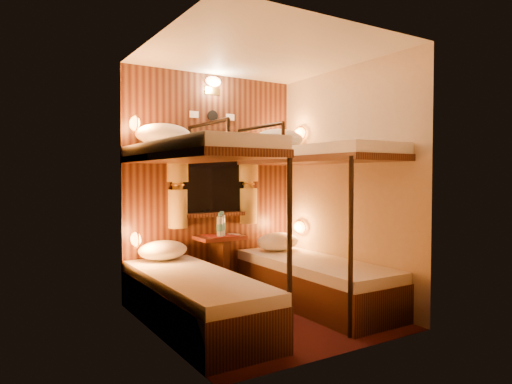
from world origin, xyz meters
TOP-DOWN VIEW (x-y plane):
  - floor at (0.00, 0.00)m, footprint 2.10×2.10m
  - ceiling at (0.00, 0.00)m, footprint 2.10×2.10m
  - wall_back at (0.00, 1.05)m, footprint 2.40×0.00m
  - wall_front at (0.00, -1.05)m, footprint 2.40×0.00m
  - wall_left at (-1.00, 0.00)m, footprint 0.00×2.40m
  - wall_right at (1.00, 0.00)m, footprint 0.00×2.40m
  - back_panel at (0.00, 1.04)m, footprint 2.00×0.03m
  - bunk_left at (-0.65, 0.07)m, footprint 0.72×1.90m
  - bunk_right at (0.65, 0.07)m, footprint 0.72×1.90m
  - window at (0.00, 1.00)m, footprint 1.00×0.12m
  - curtains at (0.00, 0.97)m, footprint 1.10×0.22m
  - back_fixtures at (0.00, 1.00)m, footprint 0.54×0.09m
  - reading_lamps at (-0.00, 0.70)m, footprint 2.00×0.20m
  - table at (0.00, 0.85)m, footprint 0.50×0.34m
  - bottle_left at (-0.03, 0.79)m, footprint 0.07×0.07m
  - bottle_right at (0.01, 0.83)m, footprint 0.08×0.08m
  - sachet_a at (0.20, 0.84)m, footprint 0.08×0.07m
  - sachet_b at (0.16, 0.90)m, footprint 0.08×0.07m
  - pillow_lower_left at (-0.65, 0.82)m, footprint 0.49×0.35m
  - pillow_lower_right at (0.65, 0.70)m, footprint 0.51×0.36m
  - pillow_upper_left at (-0.65, 0.78)m, footprint 0.55×0.40m
  - pillow_upper_right at (0.65, 0.67)m, footprint 0.57×0.41m

SIDE VIEW (x-z plane):
  - floor at x=0.00m, z-range 0.00..0.00m
  - table at x=0.00m, z-range 0.09..0.74m
  - pillow_lower_left at x=-0.65m, z-range 0.46..0.65m
  - pillow_lower_right at x=0.65m, z-range 0.46..0.66m
  - bunk_left at x=-0.65m, z-range -0.35..1.47m
  - bunk_right at x=0.65m, z-range -0.35..1.47m
  - sachet_b at x=0.16m, z-range 0.65..0.66m
  - sachet_a at x=0.20m, z-range 0.65..0.66m
  - bottle_left at x=-0.03m, z-range 0.63..0.88m
  - bottle_right at x=0.01m, z-range 0.63..0.90m
  - window at x=0.00m, z-range 0.79..1.58m
  - wall_back at x=0.00m, z-range 0.00..2.40m
  - wall_front at x=0.00m, z-range 0.00..2.40m
  - wall_left at x=-1.00m, z-range 0.00..2.40m
  - wall_right at x=1.00m, z-range 0.00..2.40m
  - back_panel at x=0.00m, z-range 0.00..2.40m
  - reading_lamps at x=0.00m, z-range 0.62..1.86m
  - curtains at x=0.00m, z-range 0.76..1.76m
  - pillow_upper_left at x=-0.65m, z-range 1.59..1.81m
  - pillow_upper_right at x=0.65m, z-range 1.59..1.81m
  - back_fixtures at x=0.00m, z-range 2.00..2.49m
  - ceiling at x=0.00m, z-range 2.40..2.40m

